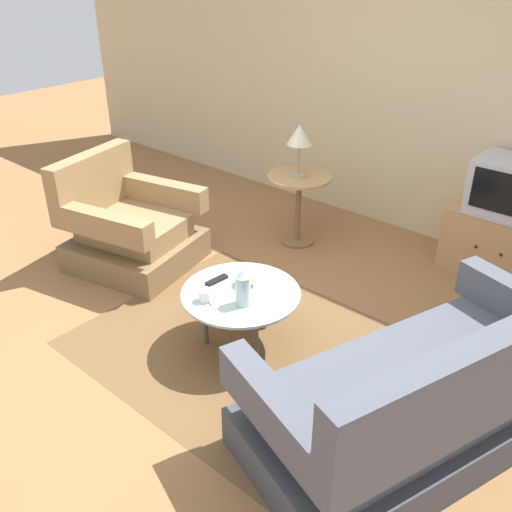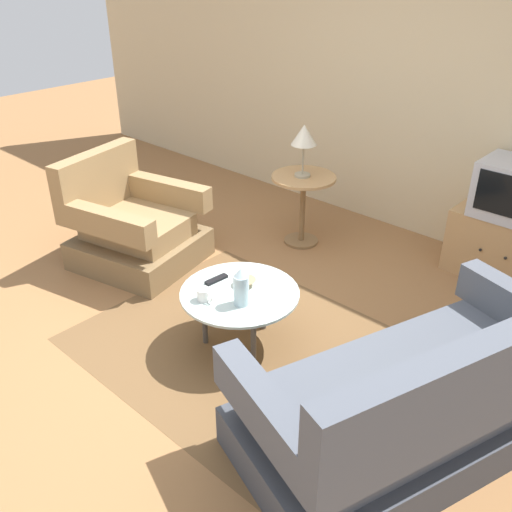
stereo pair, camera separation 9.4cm
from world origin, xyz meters
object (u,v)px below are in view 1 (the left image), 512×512
Objects in this scene: couch at (423,398)px; tv_remote_dark at (217,280)px; tv_stand at (498,243)px; vase at (243,287)px; table_lamp at (300,136)px; mug at (205,295)px; armchair at (129,229)px; coffee_table at (241,297)px; television at (511,188)px; bowl at (246,282)px; side_table at (299,194)px.

couch reaches higher than tv_remote_dark.
vase is at bearing -110.70° from tv_stand.
table_lamp is 1.76m from vase.
mug is at bearing -147.64° from vase.
tv_stand is 3.23× the size of vase.
vase is 2.01× the size of mug.
armchair is 8.75× the size of mug.
tv_remote_dark reaches higher than coffee_table.
couch is at bearing -80.22° from television.
tv_stand is 1.47× the size of television.
armchair is at bearing 170.92° from coffee_table.
couch reaches higher than armchair.
mug is (-0.20, -0.13, -0.08)m from vase.
armchair reaches higher than mug.
armchair is at bearing 161.71° from mug.
coffee_table is 4.52× the size of tv_remote_dark.
armchair is 1.97× the size of television.
bowl is (-0.95, -1.99, -0.31)m from television.
vase reaches higher than side_table.
side_table is 1.76m from mug.
armchair is 3.06m from television.
armchair reaches higher than bowl.
vase is at bearing -64.11° from table_lamp.
coffee_table is 2.28m from tv_stand.
coffee_table is 1.39× the size of television.
television is (0.92, 2.07, 0.36)m from coffee_table.
armchair is 3.03m from tv_stand.
side_table is at bearing -158.45° from television.
tv_remote_dark is (-0.31, 0.08, -0.11)m from vase.
mug is (0.54, -1.66, -0.52)m from table_lamp.
armchair is at bearing -95.75° from tv_remote_dark.
couch is 1.28m from coffee_table.
coffee_table is at bearing -69.88° from bowl.
coffee_table is 1.69m from table_lamp.
tv_stand is (-0.36, 2.08, -0.03)m from couch.
table_lamp is (-1.92, 1.44, 0.69)m from couch.
bowl is (-0.03, 0.08, 0.06)m from coffee_table.
tv_stand is 2.22m from bowl.
tv_stand is at bearing 66.03° from mug.
vase is at bearing -41.71° from coffee_table.
armchair reaches higher than tv_stand.
armchair is 1.34× the size of tv_stand.
couch reaches higher than tv_stand.
coffee_table is 0.95× the size of tv_stand.
couch is 1.41m from mug.
couch is 14.04× the size of bowl.
vase is 1.74× the size of bowl.
tv_stand is (1.56, 0.62, -0.20)m from side_table.
television is 2.39m from tv_remote_dark.
couch is at bearing 0.21° from coffee_table.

